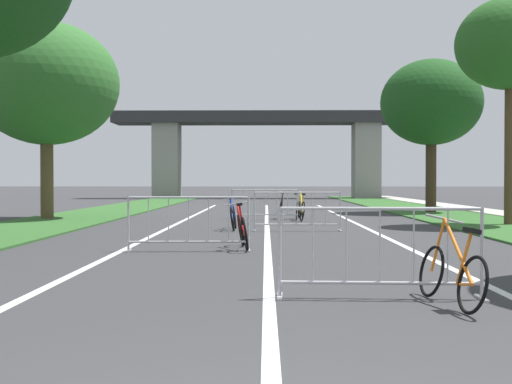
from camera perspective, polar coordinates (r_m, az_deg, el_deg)
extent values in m
cube|color=#2D5B26|center=(27.63, -13.37, -1.80)|extent=(3.41, 58.32, 0.05)
cube|color=#2D5B26|center=(27.65, 15.19, -1.81)|extent=(3.41, 58.32, 0.05)
cube|color=#ADA89E|center=(28.38, 20.10, -1.73)|extent=(1.61, 58.32, 0.08)
cube|color=silver|center=(19.81, 0.94, -2.92)|extent=(0.14, 33.74, 0.01)
cube|color=silver|center=(20.02, 9.02, -2.89)|extent=(0.14, 33.74, 0.01)
cube|color=silver|center=(20.01, -7.14, -2.89)|extent=(0.14, 33.74, 0.01)
cube|color=#2D2D30|center=(51.32, 0.88, 6.29)|extent=(23.12, 3.09, 0.87)
cube|color=gray|center=(51.67, -7.57, 2.61)|extent=(1.95, 2.40, 5.67)
cube|color=gray|center=(51.68, 9.32, 2.61)|extent=(1.95, 2.40, 5.67)
cylinder|color=brown|center=(24.26, -17.31, 1.08)|extent=(0.44, 0.44, 2.83)
ellipsoid|color=#2D6628|center=(24.49, -17.35, 8.77)|extent=(4.96, 4.96, 4.22)
cylinder|color=#4C3823|center=(21.38, 20.68, 2.94)|extent=(0.28, 0.28, 4.22)
ellipsoid|color=#23561E|center=(21.75, 20.74, 11.69)|extent=(3.20, 3.20, 2.72)
cylinder|color=#3D2D1E|center=(28.98, 14.62, 1.28)|extent=(0.44, 0.44, 3.04)
ellipsoid|color=#194719|center=(29.17, 14.64, 7.37)|extent=(4.20, 4.20, 3.57)
cylinder|color=#ADADB2|center=(7.77, 2.02, -5.13)|extent=(0.04, 0.04, 1.05)
cube|color=#ADADB2|center=(7.84, 2.02, -8.84)|extent=(0.08, 0.44, 0.03)
cylinder|color=#ADADB2|center=(8.05, 18.61, -4.96)|extent=(0.04, 0.04, 1.05)
cube|color=#ADADB2|center=(8.12, 18.59, -8.54)|extent=(0.08, 0.44, 0.03)
cylinder|color=#ADADB2|center=(7.79, 10.48, -1.40)|extent=(2.29, 0.13, 0.04)
cylinder|color=#ADADB2|center=(7.87, 10.46, -7.59)|extent=(2.29, 0.13, 0.04)
cylinder|color=#ADADB2|center=(7.76, 4.85, -4.47)|extent=(0.02, 0.02, 0.87)
cylinder|color=#ADADB2|center=(7.78, 7.67, -4.46)|extent=(0.02, 0.02, 0.87)
cylinder|color=#ADADB2|center=(7.82, 10.47, -4.44)|extent=(0.02, 0.02, 0.87)
cylinder|color=#ADADB2|center=(7.88, 13.23, -4.41)|extent=(0.02, 0.02, 0.87)
cylinder|color=#ADADB2|center=(7.95, 15.95, -4.37)|extent=(0.02, 0.02, 0.87)
cylinder|color=#ADADB2|center=(13.04, -10.78, -2.67)|extent=(0.04, 0.04, 1.05)
cube|color=#ADADB2|center=(13.08, -10.77, -4.90)|extent=(0.07, 0.44, 0.03)
cylinder|color=#ADADB2|center=(12.85, -0.65, -2.71)|extent=(0.04, 0.04, 1.05)
cube|color=#ADADB2|center=(12.90, -0.65, -4.97)|extent=(0.07, 0.44, 0.03)
cylinder|color=#ADADB2|center=(12.87, -5.75, -0.46)|extent=(2.29, 0.12, 0.04)
cylinder|color=#ADADB2|center=(12.92, -5.75, -4.23)|extent=(2.29, 0.12, 0.04)
cylinder|color=#ADADB2|center=(12.97, -9.12, -2.29)|extent=(0.02, 0.02, 0.87)
cylinder|color=#ADADB2|center=(12.93, -7.44, -2.29)|extent=(0.02, 0.02, 0.87)
cylinder|color=#ADADB2|center=(12.89, -5.75, -2.30)|extent=(0.02, 0.02, 0.87)
cylinder|color=#ADADB2|center=(12.87, -4.05, -2.30)|extent=(0.02, 0.02, 0.87)
cylinder|color=#ADADB2|center=(12.85, -2.35, -2.31)|extent=(0.02, 0.02, 0.87)
cylinder|color=#ADADB2|center=(17.91, -0.13, -1.67)|extent=(0.04, 0.04, 1.05)
cube|color=#ADADB2|center=(17.94, -0.13, -3.29)|extent=(0.06, 0.44, 0.03)
cylinder|color=#ADADB2|center=(18.03, 7.17, -1.66)|extent=(0.04, 0.04, 1.05)
cube|color=#ADADB2|center=(18.06, 7.17, -3.27)|extent=(0.06, 0.44, 0.03)
cylinder|color=#ADADB2|center=(17.92, 3.53, -0.05)|extent=(2.29, 0.05, 0.04)
cylinder|color=#ADADB2|center=(17.95, 3.53, -2.76)|extent=(2.29, 0.05, 0.04)
cylinder|color=#ADADB2|center=(17.91, 1.09, -1.38)|extent=(0.02, 0.02, 0.87)
cylinder|color=#ADADB2|center=(17.91, 2.31, -1.38)|extent=(0.02, 0.02, 0.87)
cylinder|color=#ADADB2|center=(17.93, 3.53, -1.38)|extent=(0.02, 0.02, 0.87)
cylinder|color=#ADADB2|center=(17.96, 4.75, -1.37)|extent=(0.02, 0.02, 0.87)
cylinder|color=#ADADB2|center=(17.99, 5.96, -1.37)|extent=(0.02, 0.02, 0.87)
cylinder|color=#ADADB2|center=(23.09, -2.06, -1.07)|extent=(0.04, 0.04, 1.05)
cube|color=#ADADB2|center=(23.12, -2.06, -2.34)|extent=(0.08, 0.44, 0.03)
cylinder|color=#ADADB2|center=(23.01, 3.64, -1.08)|extent=(0.04, 0.04, 1.05)
cube|color=#ADADB2|center=(23.03, 3.64, -2.35)|extent=(0.08, 0.44, 0.03)
cylinder|color=#ADADB2|center=(23.01, 0.79, 0.18)|extent=(2.29, 0.12, 0.04)
cylinder|color=#ADADB2|center=(23.04, 0.79, -1.94)|extent=(2.29, 0.12, 0.04)
cylinder|color=#ADADB2|center=(23.06, -1.11, -0.85)|extent=(0.02, 0.02, 0.87)
cylinder|color=#ADADB2|center=(23.04, -0.16, -0.85)|extent=(0.02, 0.02, 0.87)
cylinder|color=#ADADB2|center=(23.02, 0.79, -0.85)|extent=(0.02, 0.02, 0.87)
cylinder|color=#ADADB2|center=(23.01, 1.74, -0.86)|extent=(0.02, 0.02, 0.87)
cylinder|color=#ADADB2|center=(23.00, 2.69, -0.86)|extent=(0.02, 0.02, 0.87)
torus|color=black|center=(22.17, 3.97, -1.66)|extent=(0.19, 0.68, 0.67)
torus|color=black|center=(23.18, 3.58, -1.54)|extent=(0.19, 0.68, 0.67)
cylinder|color=gold|center=(22.64, 3.88, -0.81)|extent=(0.05, 0.99, 0.66)
cylinder|color=gold|center=(22.45, 3.94, -0.97)|extent=(0.14, 0.11, 0.62)
cylinder|color=gold|center=(22.33, 3.89, -1.70)|extent=(0.07, 0.33, 0.08)
cylinder|color=gold|center=(23.15, 3.69, -0.77)|extent=(0.13, 0.08, 0.63)
cube|color=black|center=(22.42, 4.06, -0.19)|extent=(0.13, 0.25, 0.06)
cylinder|color=#99999E|center=(23.12, 3.81, 0.00)|extent=(0.51, 0.08, 0.10)
torus|color=black|center=(7.15, 17.88, -7.50)|extent=(0.26, 0.62, 0.60)
torus|color=black|center=(8.07, 14.65, -6.52)|extent=(0.26, 0.62, 0.60)
cylinder|color=orange|center=(7.57, 16.72, -4.70)|extent=(0.06, 1.01, 0.64)
cylinder|color=orange|center=(7.40, 17.26, -5.34)|extent=(0.18, 0.10, 0.58)
cylinder|color=orange|center=(7.29, 17.27, -7.50)|extent=(0.09, 0.33, 0.07)
cylinder|color=orange|center=(8.04, 15.18, -4.37)|extent=(0.18, 0.07, 0.61)
cube|color=black|center=(7.37, 17.84, -3.15)|extent=(0.14, 0.25, 0.07)
cylinder|color=#99999E|center=(8.02, 15.70, -2.21)|extent=(0.46, 0.10, 0.13)
torus|color=black|center=(12.79, -0.96, -3.58)|extent=(0.22, 0.68, 0.67)
torus|color=black|center=(13.79, -1.30, -3.25)|extent=(0.22, 0.68, 0.67)
cylinder|color=red|center=(13.24, -1.31, -2.24)|extent=(0.23, 0.97, 0.58)
cylinder|color=red|center=(13.05, -1.23, -2.37)|extent=(0.13, 0.13, 0.61)
cylinder|color=red|center=(12.95, -1.00, -3.63)|extent=(0.06, 0.33, 0.08)
cylinder|color=red|center=(13.75, -1.47, -2.12)|extent=(0.12, 0.10, 0.55)
cube|color=black|center=(13.00, -1.42, -1.05)|extent=(0.13, 0.25, 0.06)
cylinder|color=#99999E|center=(13.71, -1.63, -0.99)|extent=(0.49, 0.08, 0.10)
torus|color=black|center=(17.92, -2.03, -2.29)|extent=(0.14, 0.66, 0.66)
torus|color=black|center=(18.92, -1.86, -2.12)|extent=(0.14, 0.66, 0.66)
cylinder|color=#1E389E|center=(18.39, -2.06, -1.41)|extent=(0.11, 0.98, 0.55)
cylinder|color=#1E389E|center=(18.19, -2.09, -1.46)|extent=(0.14, 0.12, 0.60)
cylinder|color=#1E389E|center=(18.08, -1.99, -2.34)|extent=(0.04, 0.33, 0.08)
cylinder|color=#1E389E|center=(18.89, -1.98, -1.35)|extent=(0.12, 0.09, 0.52)
cube|color=black|center=(18.15, -2.23, -0.53)|extent=(0.11, 0.24, 0.06)
cylinder|color=#99999E|center=(18.86, -2.10, -0.58)|extent=(0.47, 0.03, 0.09)
torus|color=black|center=(23.09, 3.65, -1.61)|extent=(0.24, 0.64, 0.62)
torus|color=black|center=(24.16, 3.87, -1.49)|extent=(0.24, 0.64, 0.62)
cylinder|color=silver|center=(23.59, 3.62, -0.83)|extent=(0.06, 1.05, 0.63)
cylinder|color=silver|center=(23.39, 3.59, -0.91)|extent=(0.18, 0.11, 0.64)
cylinder|color=silver|center=(23.26, 3.70, -1.65)|extent=(0.08, 0.35, 0.07)
cylinder|color=silver|center=(24.13, 3.73, -0.79)|extent=(0.16, 0.07, 0.60)
cube|color=black|center=(23.35, 3.43, -0.14)|extent=(0.14, 0.25, 0.07)
cylinder|color=#99999E|center=(24.10, 3.59, -0.09)|extent=(0.54, 0.10, 0.13)
torus|color=black|center=(24.04, 2.06, -1.48)|extent=(0.14, 0.64, 0.64)
torus|color=black|center=(23.09, 2.11, -1.58)|extent=(0.14, 0.64, 0.64)
cylinder|color=black|center=(23.58, 2.19, -0.76)|extent=(0.13, 0.93, 0.66)
cylinder|color=black|center=(23.76, 2.17, -0.86)|extent=(0.14, 0.12, 0.63)
cylinder|color=black|center=(23.89, 2.06, -1.55)|extent=(0.03, 0.31, 0.08)
cylinder|color=black|center=(23.10, 2.22, -0.80)|extent=(0.13, 0.09, 0.63)
cube|color=black|center=(23.79, 2.27, -0.11)|extent=(0.11, 0.24, 0.06)
cylinder|color=#99999E|center=(23.12, 2.34, -0.02)|extent=(0.52, 0.03, 0.10)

